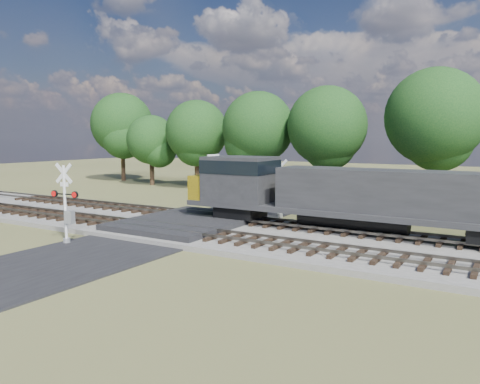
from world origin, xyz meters
The scene contains 10 objects.
ground centered at (0.00, 0.00, 0.00)m, with size 160.00×160.00×0.00m, color #4F522C.
ballast_bed centered at (10.00, 0.50, 0.15)m, with size 140.00×10.00×0.30m, color gray.
road centered at (0.00, 0.00, 0.04)m, with size 7.00×60.00×0.08m, color black.
crossing_panel centered at (0.00, 0.50, 0.32)m, with size 7.00×9.00×0.62m, color #262628.
track_near centered at (3.12, -2.00, 0.41)m, with size 140.00×2.60×0.33m.
track_far centered at (3.12, 3.00, 0.41)m, with size 140.00×2.60×0.33m.
crossing_signal_near centered at (-2.94, -6.51, 1.87)m, with size 1.81×0.44×4.51m.
crossing_signal_far centered at (3.33, 7.22, 1.79)m, with size 1.73×0.38×4.31m.
equipment_shed centered at (10.30, 12.98, 1.66)m, with size 5.22×5.22×3.27m.
treeline centered at (3.39, 20.49, 6.69)m, with size 80.32×12.11×11.74m.
Camera 1 is at (18.25, -23.45, 5.92)m, focal length 35.00 mm.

